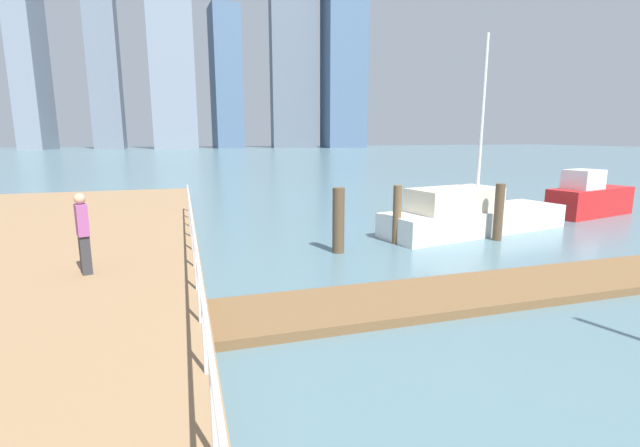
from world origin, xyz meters
TOP-DOWN VIEW (x-y plane):
  - ground_plane at (0.00, 20.00)m, footprint 300.00×300.00m
  - floating_dock at (4.16, 10.48)m, footprint 15.32×2.00m
  - boardwalk_railing at (-3.15, 8.16)m, footprint 0.06×26.56m
  - dock_piling_0 at (3.14, 15.34)m, footprint 0.27×0.27m
  - dock_piling_2 at (6.55, 14.79)m, footprint 0.30×0.30m
  - dock_piling_4 at (0.98, 14.82)m, footprint 0.35×0.35m
  - moored_boat_1 at (6.42, 16.10)m, footprint 7.61×3.34m
  - moored_boat_3 at (13.47, 17.60)m, footprint 4.52×2.35m
  - pedestrian_1 at (-5.44, 13.28)m, footprint 0.32×0.41m
  - skyline_tower_0 at (-40.46, 143.86)m, footprint 7.05×13.83m
  - skyline_tower_2 at (-4.48, 140.29)m, footprint 12.00×11.42m
  - skyline_tower_3 at (10.75, 144.33)m, footprint 8.97×11.32m
  - skyline_tower_4 at (31.20, 143.73)m, footprint 14.20×10.19m
  - skyline_tower_5 at (46.36, 138.77)m, footprint 12.74×9.81m

SIDE VIEW (x-z plane):
  - ground_plane at x=0.00m, z-range 0.00..0.00m
  - floating_dock at x=4.16m, z-range 0.00..0.18m
  - moored_boat_1 at x=6.42m, z-range -2.74..4.03m
  - moored_boat_3 at x=13.47m, z-range -0.25..1.76m
  - dock_piling_2 at x=6.55m, z-range 0.00..1.88m
  - dock_piling_0 at x=3.14m, z-range 0.00..1.88m
  - dock_piling_4 at x=0.98m, z-range 0.00..1.93m
  - boardwalk_railing at x=-3.15m, z-range 0.70..1.78m
  - pedestrian_1 at x=-5.44m, z-range 0.44..2.23m
  - skyline_tower_3 at x=10.75m, z-range 0.00..40.96m
  - skyline_tower_5 at x=46.36m, z-range 0.00..59.63m
  - skyline_tower_2 at x=-4.48m, z-range 0.00..70.93m
  - skyline_tower_0 at x=-40.46m, z-range 0.00..72.27m
  - skyline_tower_4 at x=31.20m, z-range 0.00..78.39m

